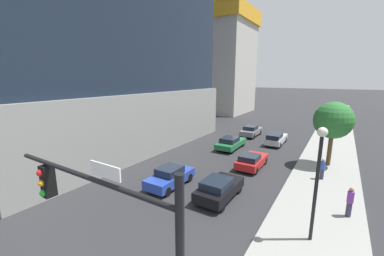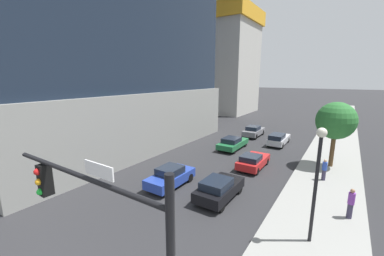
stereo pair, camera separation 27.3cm
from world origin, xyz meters
name	(u,v)px [view 1 (the left image)]	position (x,y,z in m)	size (l,w,h in m)	color
sidewalk	(325,174)	(7.94, 20.00, 0.07)	(4.82, 120.00, 0.15)	gray
construction_building	(215,57)	(-17.51, 49.90, 12.54)	(18.82, 23.69, 29.16)	#B2AFA8
traffic_light_pole	(107,224)	(3.61, 2.21, 4.12)	(6.53, 0.48, 5.88)	black
street_lamp	(318,168)	(7.87, 10.40, 3.82)	(0.44, 0.44, 5.58)	black
street_tree	(333,121)	(8.00, 22.35, 4.23)	(3.22, 3.22, 5.72)	brown
car_silver	(276,139)	(2.24, 27.35, 0.73)	(1.73, 4.62, 1.44)	#B7B7BC
car_green	(231,143)	(-1.64, 22.82, 0.70)	(1.94, 4.67, 1.37)	#1E6638
car_black	(219,188)	(2.24, 11.86, 0.75)	(1.88, 4.07, 1.47)	black
car_blue	(170,177)	(-1.64, 11.63, 0.73)	(1.80, 4.02, 1.48)	#233D9E
car_gray	(251,131)	(-1.64, 29.84, 0.74)	(1.82, 4.34, 1.47)	slate
car_red	(252,161)	(2.24, 18.43, 0.66)	(1.82, 4.08, 1.34)	red
pedestrian_blue_shirt	(322,169)	(7.75, 18.65, 1.00)	(0.34, 0.34, 1.67)	#38334C
pedestrian_purple_shirt	(350,202)	(9.44, 13.72, 1.05)	(0.34, 0.34, 1.76)	#38334C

